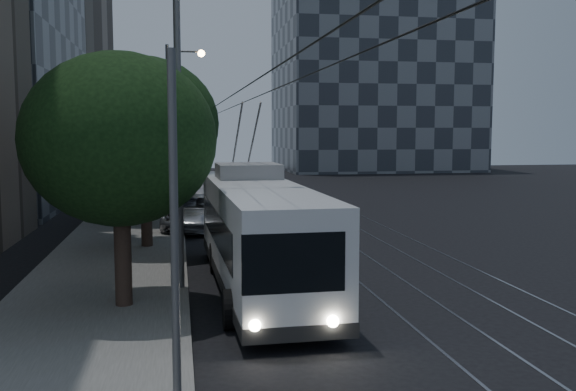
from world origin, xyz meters
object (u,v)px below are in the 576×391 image
(car_white_a, at_px, (221,207))
(car_white_d, at_px, (210,179))
(car_white_b, at_px, (203,190))
(car_white_c, at_px, (215,188))
(trolleybus, at_px, (258,233))
(streetlamp_far, at_px, (175,109))
(streetlamp_near, at_px, (193,75))
(pickup_silver, at_px, (199,212))

(car_white_a, distance_m, car_white_d, 18.29)
(car_white_b, bearing_deg, car_white_d, 92.27)
(car_white_c, relative_size, car_white_d, 0.97)
(trolleybus, relative_size, car_white_c, 2.97)
(trolleybus, bearing_deg, streetlamp_far, 94.90)
(car_white_d, bearing_deg, car_white_b, -77.00)
(car_white_c, bearing_deg, streetlamp_near, -104.69)
(car_white_d, bearing_deg, car_white_a, -72.30)
(pickup_silver, height_order, car_white_a, pickup_silver)
(car_white_b, distance_m, streetlamp_near, 25.75)
(car_white_a, relative_size, streetlamp_near, 0.34)
(pickup_silver, xyz_separation_m, car_white_d, (1.60, 22.00, -0.09))
(pickup_silver, bearing_deg, trolleybus, -69.13)
(pickup_silver, relative_size, streetlamp_far, 0.59)
(car_white_b, xyz_separation_m, car_white_d, (0.88, 8.86, 0.07))
(trolleybus, height_order, pickup_silver, trolleybus)
(streetlamp_far, bearing_deg, car_white_d, 77.23)
(car_white_b, distance_m, car_white_d, 8.91)
(car_white_b, xyz_separation_m, streetlamp_near, (-1.20, -25.09, 5.65))
(car_white_d, height_order, streetlamp_near, streetlamp_near)
(car_white_d, distance_m, streetlamp_far, 13.26)
(car_white_c, bearing_deg, pickup_silver, -106.57)
(trolleybus, relative_size, streetlamp_near, 1.15)
(car_white_c, xyz_separation_m, streetlamp_near, (-2.08, -26.17, 5.62))
(pickup_silver, relative_size, car_white_d, 1.38)
(trolleybus, xyz_separation_m, car_white_d, (0.20, 33.84, -0.94))
(car_white_d, bearing_deg, trolleybus, -71.69)
(car_white_c, height_order, car_white_d, car_white_d)
(streetlamp_far, bearing_deg, pickup_silver, -83.88)
(pickup_silver, height_order, streetlamp_far, streetlamp_far)
(car_white_a, bearing_deg, car_white_d, 106.55)
(car_white_c, distance_m, streetlamp_near, 26.85)
(car_white_a, height_order, car_white_c, car_white_c)
(car_white_a, xyz_separation_m, streetlamp_far, (-2.38, 6.43, 5.39))
(car_white_b, xyz_separation_m, car_white_c, (0.88, 1.08, 0.03))
(trolleybus, bearing_deg, car_white_a, 88.83)
(car_white_b, distance_m, car_white_c, 1.39)
(trolleybus, xyz_separation_m, car_white_c, (0.20, 26.05, -0.99))
(pickup_silver, relative_size, car_white_c, 1.43)
(trolleybus, height_order, car_white_a, trolleybus)
(trolleybus, distance_m, pickup_silver, 11.96)
(car_white_c, bearing_deg, streetlamp_far, -133.56)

